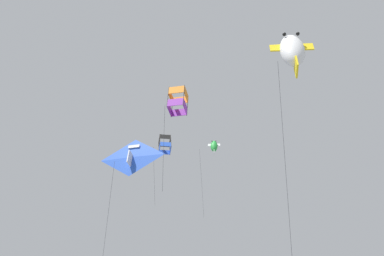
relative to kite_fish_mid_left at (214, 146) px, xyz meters
The scene contains 5 objects.
kite_fish_mid_left is the anchor object (origin of this frame).
kite_box_upper_right 6.05m from the kite_fish_mid_left, ahead, with size 1.99×1.69×5.46m.
kite_box_highest 18.62m from the kite_fish_mid_left, 39.45° to the left, with size 1.65×1.42×5.18m.
kite_delta_far_centre 18.13m from the kite_fish_mid_left, 30.53° to the left, with size 2.33×2.43×10.24m.
kite_fish_low_drifter 23.61m from the kite_fish_mid_left, 52.81° to the left, with size 2.31×1.78×9.10m.
Camera 1 is at (18.63, 18.21, 7.71)m, focal length 45.63 mm.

